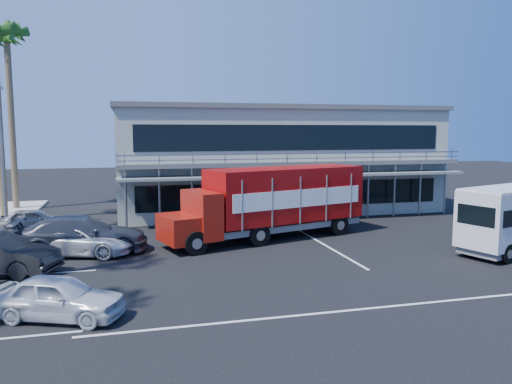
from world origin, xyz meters
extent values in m
plane|color=black|center=(0.00, 0.00, 0.00)|extent=(120.00, 120.00, 0.00)
cube|color=#9FA699|center=(3.00, 15.00, 3.50)|extent=(22.00, 10.00, 7.00)
cube|color=#515454|center=(3.00, 15.00, 7.15)|extent=(22.40, 10.40, 0.30)
cube|color=#515454|center=(3.00, 9.40, 3.60)|extent=(22.00, 1.20, 0.25)
cube|color=gray|center=(3.00, 8.85, 4.10)|extent=(22.00, 0.08, 0.90)
cube|color=slate|center=(3.00, 9.10, 2.90)|extent=(22.00, 1.80, 0.15)
cube|color=black|center=(3.00, 9.98, 1.60)|extent=(20.00, 0.06, 1.60)
cube|color=black|center=(3.00, 9.98, 5.20)|extent=(20.00, 0.06, 1.60)
cylinder|color=brown|center=(-15.10, 18.50, 6.00)|extent=(0.44, 0.44, 12.00)
sphere|color=#134417|center=(-15.10, 18.50, 12.20)|extent=(1.10, 1.10, 1.10)
cylinder|color=gray|center=(-14.20, 11.00, 4.00)|extent=(0.14, 0.14, 8.00)
cube|color=maroon|center=(-5.10, 3.27, 1.06)|extent=(2.10, 2.71, 1.27)
cube|color=maroon|center=(-3.98, 3.60, 1.64)|extent=(1.77, 2.84, 2.23)
cube|color=black|center=(-3.98, 3.60, 2.28)|extent=(0.70, 2.17, 0.74)
cube|color=#920B09|center=(0.69, 5.00, 2.33)|extent=(8.88, 4.97, 2.76)
cube|color=slate|center=(0.69, 5.00, 0.69)|extent=(8.77, 4.59, 0.32)
cube|color=white|center=(1.07, 3.72, 2.23)|extent=(7.48, 2.26, 0.90)
cube|color=white|center=(0.31, 6.28, 2.23)|extent=(7.48, 2.26, 0.90)
cylinder|color=black|center=(-4.46, 2.24, 0.55)|extent=(1.14, 0.58, 1.10)
cylinder|color=black|center=(-5.13, 4.48, 0.55)|extent=(1.14, 0.58, 1.10)
cylinder|color=black|center=(-1.21, 3.22, 0.55)|extent=(1.14, 0.58, 1.10)
cylinder|color=black|center=(-1.88, 5.45, 0.55)|extent=(1.14, 0.58, 1.10)
cylinder|color=black|center=(3.66, 4.67, 0.55)|extent=(1.14, 0.58, 1.10)
cylinder|color=black|center=(3.00, 6.91, 0.55)|extent=(1.14, 0.58, 1.10)
cube|color=black|center=(7.03, -1.92, 2.03)|extent=(0.62, 1.70, 0.86)
cube|color=#3D0B63|center=(10.34, 0.34, 1.94)|extent=(3.09, 1.06, 1.35)
cylinder|color=black|center=(8.16, -2.55, 0.43)|extent=(0.91, 0.54, 0.87)
cylinder|color=black|center=(7.56, -0.73, 0.43)|extent=(0.91, 0.54, 0.87)
imported|color=silver|center=(-9.50, -4.43, 0.67)|extent=(4.25, 2.98, 1.34)
imported|color=silver|center=(-9.50, 3.64, 0.67)|extent=(5.25, 3.54, 1.34)
imported|color=#2E333E|center=(-9.50, 4.00, 0.86)|extent=(6.00, 2.60, 1.72)
imported|color=gray|center=(-12.50, 9.81, 0.66)|extent=(3.94, 1.71, 1.32)
camera|label=1|loc=(-7.41, -19.90, 5.63)|focal=35.00mm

